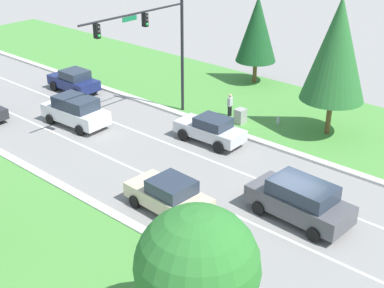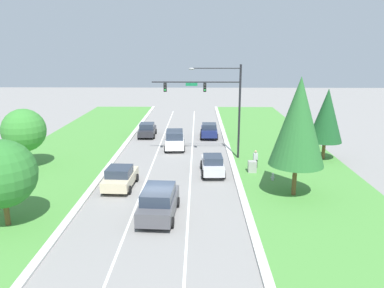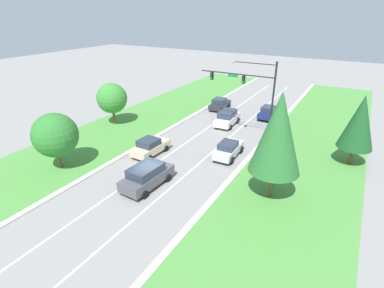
{
  "view_description": "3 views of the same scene",
  "coord_description": "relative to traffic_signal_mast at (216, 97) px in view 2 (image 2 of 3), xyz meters",
  "views": [
    {
      "loc": [
        -19.22,
        -10.69,
        14.04
      ],
      "look_at": [
        0.71,
        6.8,
        1.29
      ],
      "focal_mm": 50.0,
      "sensor_mm": 36.0,
      "label": 1
    },
    {
      "loc": [
        2.4,
        -22.46,
        10.42
      ],
      "look_at": [
        1.86,
        11.48,
        1.71
      ],
      "focal_mm": 35.0,
      "sensor_mm": 36.0,
      "label": 2
    },
    {
      "loc": [
        13.92,
        -17.37,
        13.72
      ],
      "look_at": [
        0.13,
        6.75,
        1.08
      ],
      "focal_mm": 28.0,
      "sensor_mm": 36.0,
      "label": 3
    }
  ],
  "objects": [
    {
      "name": "ground_plane",
      "position": [
        -4.08,
        -12.59,
        -5.95
      ],
      "size": [
        160.0,
        160.0,
        0.0
      ],
      "primitive_type": "plane",
      "color": "gray"
    },
    {
      "name": "curb_strip_right",
      "position": [
        1.57,
        -12.59,
        -5.87
      ],
      "size": [
        0.5,
        90.0,
        0.15
      ],
      "color": "beige",
      "rests_on": "ground_plane"
    },
    {
      "name": "curb_strip_left",
      "position": [
        -9.73,
        -12.59,
        -5.87
      ],
      "size": [
        0.5,
        90.0,
        0.15
      ],
      "color": "beige",
      "rests_on": "ground_plane"
    },
    {
      "name": "grass_verge_right",
      "position": [
        6.82,
        -12.59,
        -5.91
      ],
      "size": [
        10.0,
        90.0,
        0.08
      ],
      "color": "#4C8E3D",
      "rests_on": "ground_plane"
    },
    {
      "name": "lane_stripe_inner_left",
      "position": [
        -5.88,
        -12.59,
        -5.94
      ],
      "size": [
        0.14,
        81.0,
        0.01
      ],
      "color": "white",
      "rests_on": "ground_plane"
    },
    {
      "name": "lane_stripe_inner_right",
      "position": [
        -2.28,
        -12.59,
        -5.94
      ],
      "size": [
        0.14,
        81.0,
        0.01
      ],
      "color": "white",
      "rests_on": "ground_plane"
    },
    {
      "name": "traffic_signal_mast",
      "position": [
        0.0,
        0.0,
        0.0
      ],
      "size": [
        8.34,
        0.41,
        8.99
      ],
      "color": "black",
      "rests_on": "ground_plane"
    },
    {
      "name": "charcoal_sedan",
      "position": [
        -7.83,
        9.2,
        -5.13
      ],
      "size": [
        2.13,
        4.34,
        1.67
      ],
      "rotation": [
        0.0,
        0.0,
        0.03
      ],
      "color": "#28282D",
      "rests_on": "ground_plane"
    },
    {
      "name": "white_suv",
      "position": [
        -4.15,
        3.58,
        -4.95
      ],
      "size": [
        2.34,
        4.77,
        1.94
      ],
      "rotation": [
        0.0,
        0.0,
        0.06
      ],
      "color": "white",
      "rests_on": "ground_plane"
    },
    {
      "name": "silver_sedan",
      "position": [
        -0.41,
        -4.66,
        -5.1
      ],
      "size": [
        2.05,
        4.45,
        1.66
      ],
      "rotation": [
        0.0,
        0.0,
        0.03
      ],
      "color": "silver",
      "rests_on": "ground_plane"
    },
    {
      "name": "champagne_sedan",
      "position": [
        -7.62,
        -8.06,
        -5.1
      ],
      "size": [
        2.3,
        4.39,
        1.7
      ],
      "rotation": [
        0.0,
        0.0,
        -0.04
      ],
      "color": "beige",
      "rests_on": "ground_plane"
    },
    {
      "name": "graphite_suv",
      "position": [
        -4.14,
        -13.11,
        -4.94
      ],
      "size": [
        2.48,
        5.02,
        1.94
      ],
      "rotation": [
        0.0,
        0.0,
        -0.06
      ],
      "color": "#4C4C51",
      "rests_on": "ground_plane"
    },
    {
      "name": "navy_sedan",
      "position": [
        -0.33,
        8.75,
        -5.07
      ],
      "size": [
        2.08,
        4.25,
        1.73
      ],
      "rotation": [
        0.0,
        0.0,
        -0.01
      ],
      "color": "navy",
      "rests_on": "ground_plane"
    },
    {
      "name": "utility_cabinet",
      "position": [
        2.99,
        -4.4,
        -5.41
      ],
      "size": [
        0.7,
        0.6,
        1.06
      ],
      "color": "#9E9E99",
      "rests_on": "ground_plane"
    },
    {
      "name": "pedestrian",
      "position": [
        3.44,
        -3.19,
        -5.01
      ],
      "size": [
        0.4,
        0.26,
        1.69
      ],
      "rotation": [
        0.0,
        0.0,
        3.25
      ],
      "color": "black",
      "rests_on": "ground_plane"
    },
    {
      "name": "fire_hydrant",
      "position": [
        4.38,
        -6.42,
        -5.6
      ],
      "size": [
        0.34,
        0.2,
        0.7
      ],
      "color": "#B7B7BC",
      "rests_on": "ground_plane"
    },
    {
      "name": "conifer_near_right_tree",
      "position": [
        10.38,
        -0.32,
        -1.63
      ],
      "size": [
        3.14,
        3.14,
        6.84
      ],
      "color": "brown",
      "rests_on": "ground_plane"
    },
    {
      "name": "oak_near_left_tree",
      "position": [
        -16.89,
        -3.38,
        -2.48
      ],
      "size": [
        3.77,
        3.77,
        5.36
      ],
      "color": "brown",
      "rests_on": "ground_plane"
    },
    {
      "name": "conifer_far_right_tree",
      "position": [
        5.3,
        -9.48,
        -0.46
      ],
      "size": [
        3.89,
        3.89,
        8.61
      ],
      "color": "brown",
      "rests_on": "ground_plane"
    },
    {
      "name": "oak_far_left_tree",
      "position": [
        -13.12,
        -14.56,
        -2.63
      ],
      "size": [
        4.05,
        4.05,
        5.35
      ],
      "color": "brown",
      "rests_on": "ground_plane"
    }
  ]
}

